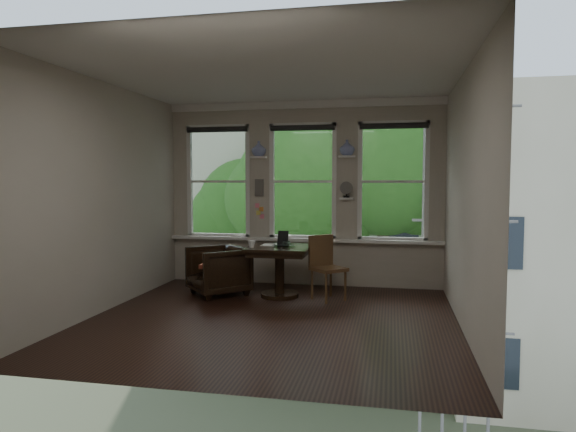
% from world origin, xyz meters
% --- Properties ---
extents(ground, '(4.50, 4.50, 0.00)m').
position_xyz_m(ground, '(0.00, 0.00, 0.00)').
color(ground, black).
rests_on(ground, ground).
extents(ceiling, '(4.50, 4.50, 0.00)m').
position_xyz_m(ceiling, '(0.00, 0.00, 3.00)').
color(ceiling, silver).
rests_on(ceiling, ground).
extents(wall_back, '(4.50, 0.00, 4.50)m').
position_xyz_m(wall_back, '(0.00, 2.25, 1.50)').
color(wall_back, '#C0B4A4').
rests_on(wall_back, ground).
extents(wall_front, '(4.50, 0.00, 4.50)m').
position_xyz_m(wall_front, '(0.00, -2.25, 1.50)').
color(wall_front, '#C0B4A4').
rests_on(wall_front, ground).
extents(wall_left, '(0.00, 4.50, 4.50)m').
position_xyz_m(wall_left, '(-2.25, 0.00, 1.50)').
color(wall_left, '#C0B4A4').
rests_on(wall_left, ground).
extents(wall_right, '(0.00, 4.50, 4.50)m').
position_xyz_m(wall_right, '(2.25, 0.00, 1.50)').
color(wall_right, '#C0B4A4').
rests_on(wall_right, ground).
extents(window_left, '(1.10, 0.12, 1.90)m').
position_xyz_m(window_left, '(-1.45, 2.25, 1.70)').
color(window_left, white).
rests_on(window_left, ground).
extents(window_center, '(1.10, 0.12, 1.90)m').
position_xyz_m(window_center, '(0.00, 2.25, 1.70)').
color(window_center, white).
rests_on(window_center, ground).
extents(window_right, '(1.10, 0.12, 1.90)m').
position_xyz_m(window_right, '(1.45, 2.25, 1.70)').
color(window_right, white).
rests_on(window_right, ground).
extents(shelf_left, '(0.26, 0.16, 0.03)m').
position_xyz_m(shelf_left, '(-0.72, 2.15, 2.10)').
color(shelf_left, white).
rests_on(shelf_left, ground).
extents(shelf_right, '(0.26, 0.16, 0.03)m').
position_xyz_m(shelf_right, '(0.72, 2.15, 2.10)').
color(shelf_right, white).
rests_on(shelf_right, ground).
extents(intercom, '(0.14, 0.06, 0.28)m').
position_xyz_m(intercom, '(-0.72, 2.18, 1.60)').
color(intercom, '#59544F').
rests_on(intercom, ground).
extents(sticky_notes, '(0.16, 0.01, 0.24)m').
position_xyz_m(sticky_notes, '(-0.72, 2.19, 1.25)').
color(sticky_notes, pink).
rests_on(sticky_notes, ground).
extents(desk_fan, '(0.20, 0.20, 0.24)m').
position_xyz_m(desk_fan, '(0.72, 2.13, 1.53)').
color(desk_fan, '#59544F').
rests_on(desk_fan, ground).
extents(vase_left, '(0.24, 0.24, 0.25)m').
position_xyz_m(vase_left, '(-0.72, 2.15, 2.24)').
color(vase_left, white).
rests_on(vase_left, shelf_left).
extents(vase_right, '(0.24, 0.24, 0.25)m').
position_xyz_m(vase_right, '(0.72, 2.15, 2.24)').
color(vase_right, white).
rests_on(vase_right, shelf_right).
extents(table, '(0.90, 0.90, 0.75)m').
position_xyz_m(table, '(-0.17, 1.23, 0.38)').
color(table, black).
rests_on(table, ground).
extents(armchair_left, '(1.12, 1.12, 0.73)m').
position_xyz_m(armchair_left, '(-1.11, 1.19, 0.36)').
color(armchair_left, black).
rests_on(armchair_left, ground).
extents(cushion_red, '(0.45, 0.45, 0.06)m').
position_xyz_m(cushion_red, '(-1.11, 1.19, 0.45)').
color(cushion_red, maroon).
rests_on(cushion_red, armchair_left).
extents(side_chair_right, '(0.59, 0.59, 0.92)m').
position_xyz_m(side_chair_right, '(0.56, 1.18, 0.46)').
color(side_chair_right, '#4D301B').
rests_on(side_chair_right, ground).
extents(laptop, '(0.33, 0.22, 0.03)m').
position_xyz_m(laptop, '(-0.11, 1.16, 0.76)').
color(laptop, black).
rests_on(laptop, table).
extents(mug, '(0.12, 0.12, 0.10)m').
position_xyz_m(mug, '(-0.54, 1.03, 0.80)').
color(mug, white).
rests_on(mug, table).
extents(drinking_glass, '(0.13, 0.13, 0.09)m').
position_xyz_m(drinking_glass, '(-0.06, 1.17, 0.79)').
color(drinking_glass, white).
rests_on(drinking_glass, table).
extents(tablet, '(0.17, 0.09, 0.22)m').
position_xyz_m(tablet, '(-0.15, 1.36, 0.86)').
color(tablet, black).
rests_on(tablet, table).
extents(papers, '(0.22, 0.30, 0.00)m').
position_xyz_m(papers, '(-0.36, 1.37, 0.75)').
color(papers, silver).
rests_on(papers, table).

